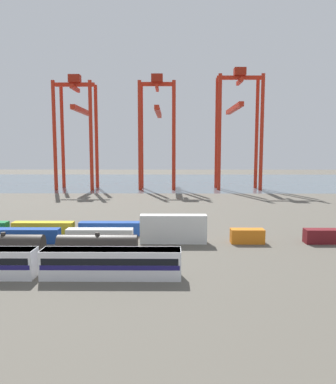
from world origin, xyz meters
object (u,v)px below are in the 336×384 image
object	(u,v)px
passenger_train	(39,262)
shipping_container_2	(100,236)
shipping_container_11	(176,229)
gantry_crane_west	(77,121)
shipping_container_10	(110,228)
gantry_crane_east	(238,118)
gantry_crane_central	(157,121)
freight_tank_row	(4,247)
shipping_container_5	(247,236)
shipping_container_9	(43,228)

from	to	relation	value
passenger_train	shipping_container_2	bearing A→B (deg)	76.42
shipping_container_11	gantry_crane_west	distance (m)	103.44
shipping_container_10	gantry_crane_west	xyz separation A→B (m)	(-28.39, 90.50, 27.72)
gantry_crane_east	gantry_crane_central	bearing A→B (deg)	178.86
freight_tank_row	shipping_container_2	world-z (taller)	freight_tank_row
gantry_crane_central	freight_tank_row	bearing A→B (deg)	-100.19
shipping_container_5	gantry_crane_east	world-z (taller)	gantry_crane_east
gantry_crane_west	gantry_crane_east	distance (m)	69.46
gantry_crane_west	gantry_crane_east	bearing A→B (deg)	0.35
shipping_container_11	shipping_container_2	bearing A→B (deg)	-155.71
shipping_container_11	gantry_crane_central	world-z (taller)	gantry_crane_central
freight_tank_row	shipping_container_11	size ratio (longest dim) A/B	6.77
gantry_crane_west	gantry_crane_east	size ratio (longest dim) A/B	0.95
passenger_train	shipping_container_9	bearing A→B (deg)	107.51
shipping_container_5	shipping_container_10	size ratio (longest dim) A/B	0.50
freight_tank_row	shipping_container_10	size ratio (longest dim) A/B	3.38
shipping_container_9	gantry_crane_central	size ratio (longest dim) A/B	0.25
gantry_crane_west	gantry_crane_central	distance (m)	34.74
shipping_container_2	gantry_crane_west	xyz separation A→B (m)	(-27.60, 96.87, 27.72)
shipping_container_9	shipping_container_11	xyz separation A→B (m)	(26.64, 0.00, 0.00)
shipping_container_5	shipping_container_9	world-z (taller)	same
shipping_container_5	gantry_crane_east	xyz separation A→B (m)	(14.86, 97.30, 29.16)
shipping_container_11	gantry_crane_west	xyz separation A→B (m)	(-41.72, 90.50, 27.72)
shipping_container_9	gantry_crane_central	world-z (taller)	gantry_crane_central
shipping_container_5	passenger_train	bearing A→B (deg)	-149.10
passenger_train	gantry_crane_west	size ratio (longest dim) A/B	0.79
passenger_train	shipping_container_9	xyz separation A→B (m)	(-7.97, 25.25, -0.84)
passenger_train	shipping_container_2	distance (m)	19.44
freight_tank_row	gantry_crane_east	xyz separation A→B (m)	(54.38, 108.69, 28.33)
shipping_container_11	shipping_container_10	bearing A→B (deg)	180.00
passenger_train	gantry_crane_central	bearing A→B (deg)	84.29
shipping_container_11	gantry_crane_west	bearing A→B (deg)	114.75
shipping_container_5	shipping_container_11	world-z (taller)	same
passenger_train	gantry_crane_east	size ratio (longest dim) A/B	0.74
shipping_container_2	shipping_container_5	size ratio (longest dim) A/B	2.00
passenger_train	shipping_container_5	world-z (taller)	passenger_train
passenger_train	shipping_container_9	world-z (taller)	passenger_train
shipping_container_5	shipping_container_11	bearing A→B (deg)	153.66
gantry_crane_central	gantry_crane_east	xyz separation A→B (m)	(34.72, -0.69, 1.36)
shipping_container_2	gantry_crane_west	world-z (taller)	gantry_crane_west
passenger_train	gantry_crane_central	distance (m)	120.50
gantry_crane_west	gantry_crane_central	size ratio (longest dim) A/B	1.00
shipping_container_9	gantry_crane_west	bearing A→B (deg)	99.46
freight_tank_row	shipping_container_10	distance (m)	22.23
shipping_container_9	shipping_container_10	world-z (taller)	same
passenger_train	shipping_container_2	xyz separation A→B (m)	(4.56, 18.87, -0.84)
shipping_container_2	shipping_container_10	bearing A→B (deg)	82.90
freight_tank_row	gantry_crane_west	distance (m)	112.57
passenger_train	gantry_crane_west	distance (m)	121.04
freight_tank_row	shipping_container_9	size ratio (longest dim) A/B	3.38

